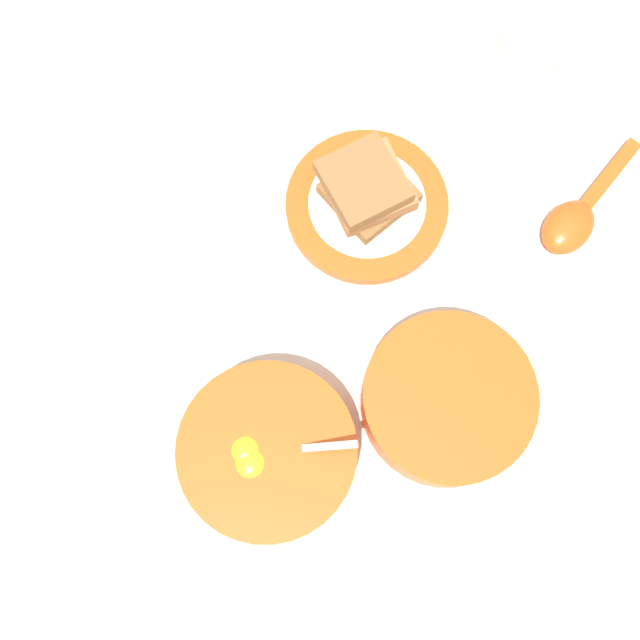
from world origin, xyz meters
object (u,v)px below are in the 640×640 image
object	(u,v)px
toast_plate	(366,204)
congee_bowl	(447,399)
toast_sandwich	(367,187)
drinking_cup	(529,49)
soup_spoon	(575,218)
egg_bowl	(268,452)

from	to	relation	value
toast_plate	congee_bowl	bearing A→B (deg)	-176.75
toast_plate	congee_bowl	distance (m)	0.23
toast_plate	toast_sandwich	distance (m)	0.03
congee_bowl	drinking_cup	distance (m)	0.40
toast_plate	soup_spoon	world-z (taller)	soup_spoon
egg_bowl	drinking_cup	size ratio (longest dim) A/B	2.30
toast_sandwich	congee_bowl	size ratio (longest dim) A/B	0.63
toast_plate	egg_bowl	bearing A→B (deg)	143.56
toast_plate	soup_spoon	distance (m)	0.22
drinking_cup	toast_sandwich	bearing A→B (deg)	116.59
egg_bowl	drinking_cup	bearing A→B (deg)	-48.47
toast_plate	toast_sandwich	bearing A→B (deg)	4.01
toast_plate	toast_sandwich	size ratio (longest dim) A/B	1.65
congee_bowl	toast_sandwich	bearing A→B (deg)	3.27
toast_sandwich	drinking_cup	distance (m)	0.24
soup_spoon	toast_sandwich	bearing A→B (deg)	68.23
egg_bowl	soup_spoon	distance (m)	0.40
soup_spoon	congee_bowl	size ratio (longest dim) A/B	0.92
congee_bowl	soup_spoon	bearing A→B (deg)	-52.73
toast_plate	soup_spoon	size ratio (longest dim) A/B	1.14
egg_bowl	soup_spoon	size ratio (longest dim) A/B	1.10
toast_plate	congee_bowl	xyz separation A→B (m)	(-0.23, -0.01, 0.02)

